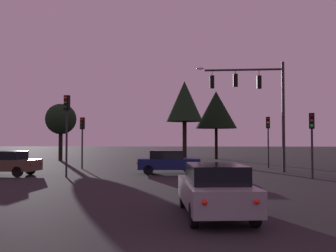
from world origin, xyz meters
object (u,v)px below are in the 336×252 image
Objects in this scene: traffic_light_median at (268,132)px; car_nearside_lane at (215,189)px; traffic_signal_mast_arm at (256,95)px; tree_behind_sign at (185,102)px; traffic_light_far_side at (312,132)px; tree_left_far at (61,119)px; traffic_light_corner_right at (67,120)px; car_crossing_left at (168,162)px; car_crossing_right at (2,163)px; tree_center_horizon at (216,110)px; traffic_light_corner_left at (82,132)px.

car_nearside_lane is (-5.68, -18.24, -2.05)m from traffic_light_median.
tree_behind_sign reaches higher than traffic_signal_mast_arm.
tree_left_far is (-20.25, 17.14, 1.66)m from traffic_light_far_side.
car_crossing_left is at bearing 21.37° from traffic_light_corner_right.
tree_left_far reaches higher than car_crossing_right.
traffic_light_far_side is 0.49× the size of tree_center_horizon.
tree_center_horizon reaches higher than car_crossing_left.
traffic_light_corner_left is at bearing 56.42° from car_crossing_right.
tree_left_far is (-19.53, 9.36, 1.49)m from traffic_light_median.
traffic_light_corner_left is at bearing 96.92° from traffic_light_corner_right.
traffic_light_far_side is at bearing -67.37° from tree_behind_sign.
traffic_light_corner_left is 0.51× the size of tree_center_horizon.
traffic_light_far_side is (2.27, -4.31, -2.65)m from traffic_signal_mast_arm.
traffic_signal_mast_arm is 17.20m from car_crossing_right.
traffic_light_corner_left is at bearing -63.88° from tree_left_far.
tree_behind_sign reaches higher than car_crossing_left.
traffic_light_far_side is at bearing -62.21° from traffic_signal_mast_arm.
tree_center_horizon reaches higher than traffic_light_corner_right.
tree_behind_sign reaches higher than traffic_light_corner_left.
traffic_light_median is at bearing -77.37° from tree_center_horizon.
tree_behind_sign is at bearing 91.66° from car_nearside_lane.
traffic_light_far_side is at bearing -40.24° from tree_left_far.
traffic_light_median reaches higher than traffic_light_corner_left.
tree_behind_sign is (-6.48, 9.50, 3.32)m from traffic_light_median.
traffic_light_corner_right is at bearing -10.46° from car_crossing_right.
car_crossing_left is 19.23m from tree_center_horizon.
traffic_light_corner_right is 15.47m from traffic_light_median.
traffic_signal_mast_arm is at bearing 11.04° from car_crossing_right.
tree_left_far is 0.78× the size of tree_center_horizon.
car_crossing_left is (6.69, -3.80, -1.99)m from traffic_light_corner_left.
traffic_light_corner_left is 7.95m from car_crossing_left.
tree_left_far reaches higher than traffic_light_far_side.
tree_center_horizon reaches higher than traffic_light_median.
traffic_light_median is 0.67× the size of tree_left_far.
car_crossing_left is 19.07m from tree_left_far.
tree_center_horizon reaches higher than traffic_light_corner_left.
traffic_light_far_side is at bearing -23.30° from traffic_light_corner_left.
traffic_light_far_side is at bearing -1.39° from traffic_light_corner_right.
traffic_light_corner_left is 0.65× the size of tree_left_far.
traffic_signal_mast_arm reaches higher than car_crossing_right.
traffic_light_far_side is at bearing -17.80° from car_crossing_left.
tree_behind_sign is (1.12, 14.61, 5.37)m from car_crossing_left.
traffic_light_corner_right is 0.63× the size of tree_center_horizon.
car_nearside_lane is at bearing -105.60° from traffic_signal_mast_arm.
tree_behind_sign is 1.39× the size of tree_left_far.
traffic_light_median is at bearing 33.87° from car_crossing_left.
traffic_light_corner_left reaches higher than car_nearside_lane.
car_crossing_left is 15.60m from tree_behind_sign.
tree_center_horizon is (-3.62, 20.70, 2.89)m from traffic_light_far_side.
traffic_light_median reaches higher than car_crossing_right.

